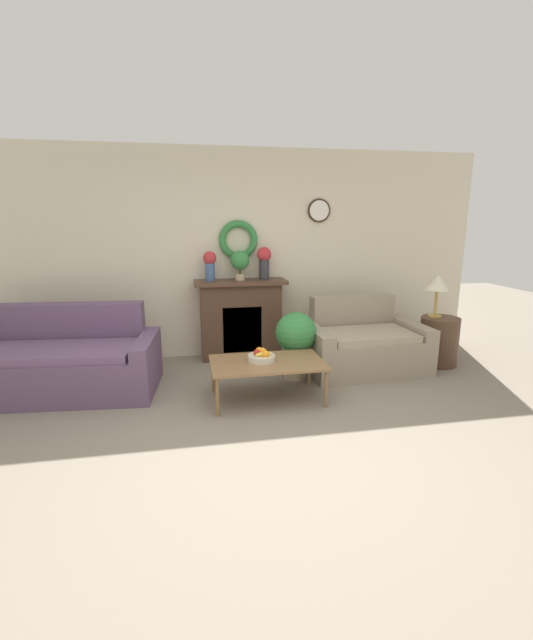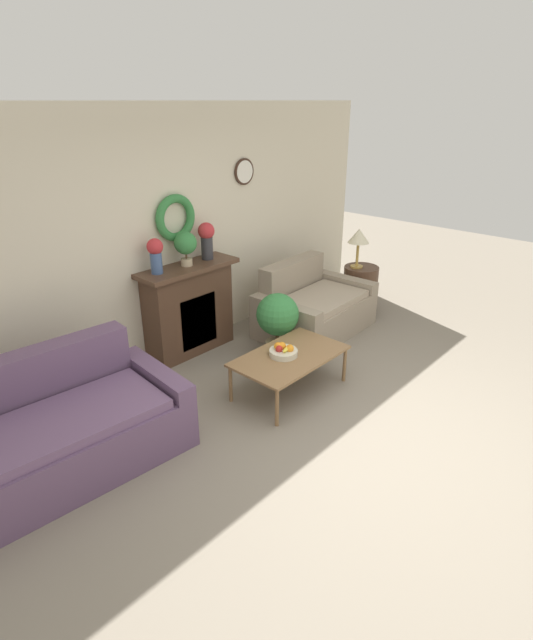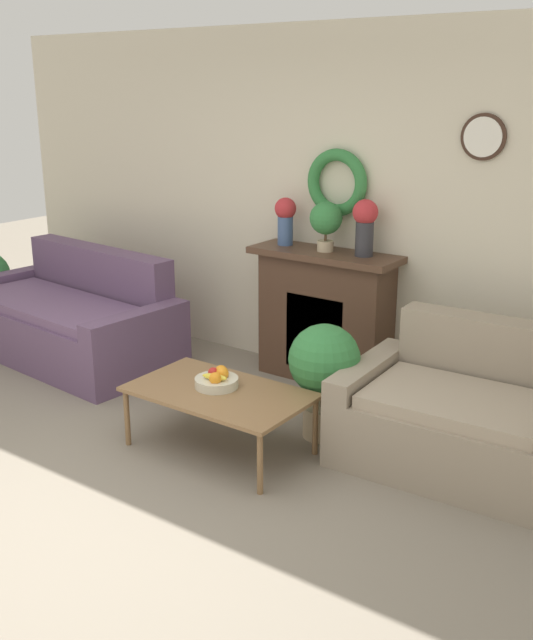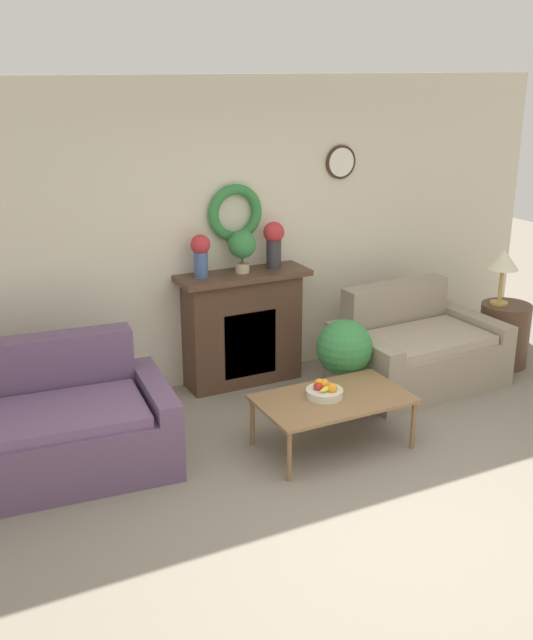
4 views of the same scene
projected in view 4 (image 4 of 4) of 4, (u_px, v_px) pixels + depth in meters
The scene contains 13 objects.
ground_plane at pixel (399, 528), 4.72m from camera, with size 16.00×16.00×0.00m, color gray.
wall_back at pixel (223, 234), 6.60m from camera, with size 6.80×0.16×2.70m.
fireplace at pixel (243, 327), 6.74m from camera, with size 1.18×0.41×1.05m.
couch_left at pixel (24, 433), 5.26m from camera, with size 2.13×1.15×0.90m.
loveseat_right at pixel (416, 350), 6.83m from camera, with size 1.47×1.02×0.86m.
coffee_table at pixel (333, 401), 5.62m from camera, with size 1.14×0.68×0.41m.
fruit_bowl at pixel (324, 391), 5.61m from camera, with size 0.28×0.28×0.12m.
side_table_by_loveseat at pixel (504, 335), 7.21m from camera, with size 0.47×0.47×0.61m.
table_lamp at pixel (503, 262), 6.99m from camera, with size 0.29×0.29×0.53m.
vase_on_mantel_left at pixel (201, 253), 6.34m from camera, with size 0.17×0.17×0.37m.
vase_on_mantel_right at pixel (274, 241), 6.63m from camera, with size 0.19×0.19×0.42m.
potted_plant_on_mantel at pixel (242, 246), 6.48m from camera, with size 0.25×0.25×0.38m.
potted_plant_floor_by_loveseat at pixel (344, 354), 6.23m from camera, with size 0.47×0.47×0.78m.
Camera 4 is at (-2.56, -3.24, 2.78)m, focal length 42.00 mm.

